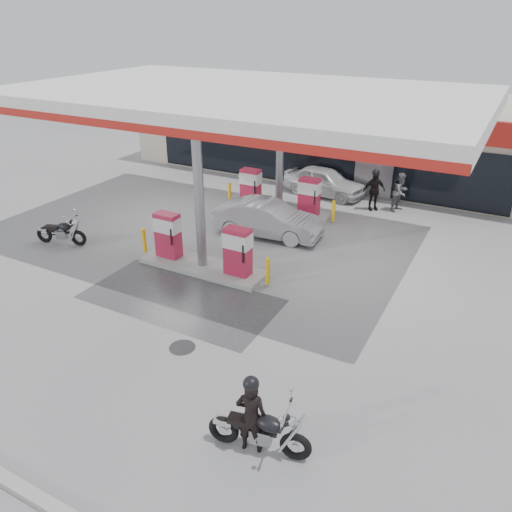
% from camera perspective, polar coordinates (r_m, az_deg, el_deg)
% --- Properties ---
extents(ground, '(90.00, 90.00, 0.00)m').
position_cam_1_polar(ground, '(15.87, -10.08, -4.41)').
color(ground, gray).
rests_on(ground, ground).
extents(wet_patch, '(6.00, 3.00, 0.00)m').
position_cam_1_polar(wet_patch, '(15.60, -8.62, -4.87)').
color(wet_patch, '#4C4C4F').
rests_on(wet_patch, ground).
extents(drain_cover, '(0.70, 0.70, 0.01)m').
position_cam_1_polar(drain_cover, '(13.51, -8.42, -10.29)').
color(drain_cover, '#38383A').
rests_on(drain_cover, ground).
extents(store_building, '(22.00, 8.22, 4.00)m').
position_cam_1_polar(store_building, '(28.53, 9.85, 13.77)').
color(store_building, '#BFB7A0').
rests_on(store_building, ground).
extents(canopy, '(16.00, 10.02, 5.51)m').
position_cam_1_polar(canopy, '(18.06, -1.38, 17.59)').
color(canopy, silver).
rests_on(canopy, ground).
extents(pump_island_near, '(5.14, 1.30, 1.78)m').
position_cam_1_polar(pump_island_near, '(16.95, -6.19, 0.66)').
color(pump_island_near, '#9E9E99').
rests_on(pump_island_near, ground).
extents(pump_island_far, '(5.14, 1.30, 1.78)m').
position_cam_1_polar(pump_island_far, '(21.77, 2.64, 6.69)').
color(pump_island_far, '#9E9E99').
rests_on(pump_island_far, ground).
extents(main_motorcycle, '(2.14, 0.82, 1.11)m').
position_cam_1_polar(main_motorcycle, '(10.47, 0.56, -19.46)').
color(main_motorcycle, black).
rests_on(main_motorcycle, ground).
extents(biker_main, '(0.71, 0.55, 1.71)m').
position_cam_1_polar(biker_main, '(10.25, -0.55, -17.83)').
color(biker_main, black).
rests_on(biker_main, ground).
extents(parked_motorcycle, '(2.02, 0.87, 1.06)m').
position_cam_1_polar(parked_motorcycle, '(20.19, -21.32, 2.51)').
color(parked_motorcycle, black).
rests_on(parked_motorcycle, ground).
extents(sedan_white, '(4.16, 2.10, 1.36)m').
position_cam_1_polar(sedan_white, '(24.26, 7.83, 8.47)').
color(sedan_white, silver).
rests_on(sedan_white, ground).
extents(attendant, '(0.91, 1.01, 1.71)m').
position_cam_1_polar(attendant, '(22.90, 16.20, 7.04)').
color(attendant, '#5B5B60').
rests_on(attendant, ground).
extents(hatchback_silver, '(4.33, 1.83, 1.39)m').
position_cam_1_polar(hatchback_silver, '(19.48, 1.36, 4.26)').
color(hatchback_silver, '#97999F').
rests_on(hatchback_silver, ground).
extents(parked_car_left, '(4.87, 2.90, 1.32)m').
position_cam_1_polar(parked_car_left, '(28.85, -0.30, 11.53)').
color(parked_car_left, '#95979C').
rests_on(parked_car_left, ground).
extents(biker_walking, '(1.06, 0.98, 1.75)m').
position_cam_1_polar(biker_walking, '(22.70, 13.33, 7.27)').
color(biker_walking, black).
rests_on(biker_walking, ground).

